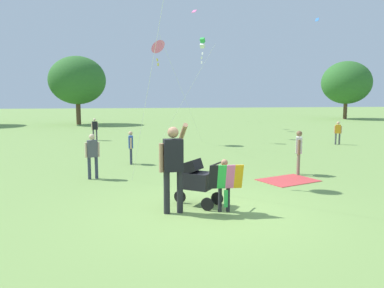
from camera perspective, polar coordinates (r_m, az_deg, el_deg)
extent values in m
plane|color=#75994C|center=(8.23, 2.17, -9.88)|extent=(120.00, 120.00, 0.00)
cylinder|color=brown|center=(32.46, -16.29, 4.28)|extent=(0.36, 0.36, 1.72)
ellipsoid|color=#2D6628|center=(32.44, -16.46, 8.95)|extent=(4.45, 4.01, 3.79)
cylinder|color=brown|center=(40.86, 21.52, 4.55)|extent=(0.36, 0.36, 1.59)
ellipsoid|color=#2D6628|center=(40.84, 21.70, 8.36)|extent=(4.81, 4.33, 4.09)
cylinder|color=#232328|center=(8.20, 5.30, -7.98)|extent=(0.08, 0.08, 0.54)
cylinder|color=#232328|center=(8.16, 4.12, -8.03)|extent=(0.08, 0.08, 0.54)
cube|color=orange|center=(8.07, 4.75, -4.74)|extent=(0.24, 0.16, 0.41)
cylinder|color=#A37556|center=(8.10, 5.78, -4.91)|extent=(0.06, 0.06, 0.36)
cylinder|color=#A37556|center=(8.05, 3.70, -4.97)|extent=(0.06, 0.06, 0.36)
sphere|color=#A37556|center=(8.01, 4.77, -2.72)|extent=(0.14, 0.14, 0.14)
cube|color=#F4A319|center=(7.94, 6.84, -4.75)|extent=(0.18, 0.19, 0.51)
cube|color=pink|center=(7.91, 5.62, -4.79)|extent=(0.18, 0.19, 0.51)
cube|color=green|center=(7.87, 4.38, -4.83)|extent=(0.18, 0.19, 0.51)
cube|color=black|center=(7.84, 3.14, -4.87)|extent=(0.18, 0.19, 0.51)
cube|color=green|center=(7.98, 4.99, -7.98)|extent=(0.08, 0.01, 0.36)
cylinder|color=#232328|center=(8.00, -3.72, -7.12)|extent=(0.13, 0.13, 0.88)
cylinder|color=#232328|center=(8.05, -1.78, -7.02)|extent=(0.13, 0.13, 0.88)
cube|color=black|center=(7.87, -2.78, -1.65)|extent=(0.40, 0.27, 0.66)
cylinder|color=#A37556|center=(7.84, -4.50, -2.04)|extent=(0.10, 0.10, 0.58)
cylinder|color=#A37556|center=(8.00, -1.31, 1.77)|extent=(0.14, 0.54, 0.41)
sphere|color=#A37556|center=(7.81, -2.80, 1.72)|extent=(0.23, 0.23, 0.23)
cylinder|color=black|center=(8.82, -1.79, -7.74)|extent=(0.25, 0.19, 0.28)
cylinder|color=black|center=(8.25, 2.26, -8.82)|extent=(0.25, 0.19, 0.28)
cylinder|color=black|center=(8.71, 3.71, -7.95)|extent=(0.25, 0.19, 0.28)
cube|color=black|center=(8.53, 0.68, -5.35)|extent=(0.78, 0.73, 0.36)
cube|color=black|center=(8.53, -0.09, -3.30)|extent=(0.58, 0.58, 0.35)
cylinder|color=black|center=(8.26, 3.55, -2.96)|extent=(0.31, 0.42, 0.04)
cylinder|color=silver|center=(9.45, -5.77, 11.94)|extent=(1.14, 3.06, 6.40)
cone|color=pink|center=(19.26, -5.03, 14.05)|extent=(0.89, 0.85, 0.60)
cube|color=yellow|center=(19.23, -5.11, 12.18)|extent=(0.09, 0.09, 0.14)
cube|color=yellow|center=(19.17, -4.99, 11.53)|extent=(0.07, 0.06, 0.14)
cylinder|color=silver|center=(17.81, -1.09, 6.73)|extent=(2.23, 2.86, 4.49)
cube|color=green|center=(20.04, 1.55, 14.96)|extent=(0.32, 0.33, 0.26)
cube|color=white|center=(20.01, 1.55, 14.19)|extent=(0.32, 0.33, 0.26)
cube|color=white|center=(19.96, 1.53, 13.12)|extent=(0.09, 0.08, 0.14)
cube|color=white|center=(19.94, 1.42, 12.49)|extent=(0.08, 0.06, 0.14)
cube|color=white|center=(19.92, 1.42, 11.86)|extent=(0.08, 0.07, 0.14)
cylinder|color=silver|center=(17.84, -1.27, 7.25)|extent=(2.40, 3.75, 4.81)
cube|color=pink|center=(28.83, 0.32, 18.87)|extent=(0.39, 0.39, 0.24)
cube|color=blue|center=(35.87, 17.86, 16.95)|extent=(0.31, 0.36, 0.32)
cylinder|color=#33384C|center=(11.54, -14.81, -3.45)|extent=(0.09, 0.09, 0.64)
cylinder|color=#33384C|center=(11.57, -13.82, -3.40)|extent=(0.09, 0.09, 0.64)
cube|color=#4C4C56|center=(11.46, -14.40, -0.66)|extent=(0.31, 0.24, 0.48)
cylinder|color=beige|center=(11.45, -15.27, -0.87)|extent=(0.07, 0.07, 0.43)
cylinder|color=beige|center=(11.49, -13.53, -0.79)|extent=(0.07, 0.07, 0.43)
sphere|color=beige|center=(11.42, -14.46, 1.03)|extent=(0.17, 0.17, 0.17)
cylinder|color=#4C4C51|center=(20.06, 20.78, 0.69)|extent=(0.08, 0.08, 0.55)
cylinder|color=#4C4C51|center=(20.04, 20.30, 0.71)|extent=(0.08, 0.08, 0.55)
cube|color=orange|center=(20.00, 20.60, 2.06)|extent=(0.28, 0.23, 0.41)
cylinder|color=tan|center=(20.02, 21.02, 1.97)|extent=(0.06, 0.06, 0.37)
cylinder|color=tan|center=(19.99, 20.17, 2.00)|extent=(0.06, 0.06, 0.37)
sphere|color=tan|center=(19.98, 20.64, 2.89)|extent=(0.14, 0.14, 0.14)
cylinder|color=#4C4C51|center=(21.03, -14.25, 1.27)|extent=(0.08, 0.08, 0.57)
cylinder|color=#4C4C51|center=(21.10, -13.80, 1.30)|extent=(0.08, 0.08, 0.57)
cube|color=black|center=(21.02, -14.06, 2.64)|extent=(0.29, 0.25, 0.43)
cylinder|color=beige|center=(20.96, -14.46, 2.54)|extent=(0.06, 0.06, 0.38)
cylinder|color=beige|center=(21.08, -13.67, 2.59)|extent=(0.06, 0.06, 0.38)
sphere|color=beige|center=(21.00, -14.09, 3.47)|extent=(0.15, 0.15, 0.15)
cylinder|color=#33384C|center=(13.63, -8.91, -1.81)|extent=(0.08, 0.08, 0.57)
cylinder|color=#33384C|center=(13.81, -8.94, -1.70)|extent=(0.08, 0.08, 0.57)
cube|color=#284CA8|center=(13.65, -8.97, 0.30)|extent=(0.16, 0.25, 0.43)
cylinder|color=tan|center=(13.50, -8.94, 0.10)|extent=(0.06, 0.06, 0.38)
cylinder|color=tan|center=(13.81, -8.98, 0.26)|extent=(0.06, 0.06, 0.38)
sphere|color=tan|center=(13.62, -8.99, 1.55)|extent=(0.15, 0.15, 0.15)
cylinder|color=#7F705B|center=(12.10, 15.31, -2.93)|extent=(0.10, 0.10, 0.66)
cylinder|color=#7F705B|center=(12.30, 15.29, -2.77)|extent=(0.10, 0.10, 0.66)
cube|color=silver|center=(12.11, 15.40, -0.16)|extent=(0.27, 0.33, 0.49)
cylinder|color=brown|center=(11.94, 15.41, -0.44)|extent=(0.07, 0.07, 0.44)
cylinder|color=brown|center=(12.30, 15.37, -0.22)|extent=(0.07, 0.07, 0.44)
sphere|color=brown|center=(12.08, 15.45, 1.48)|extent=(0.17, 0.17, 0.17)
cube|color=#CC3D3D|center=(11.38, 13.90, -5.18)|extent=(1.83, 1.61, 0.02)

